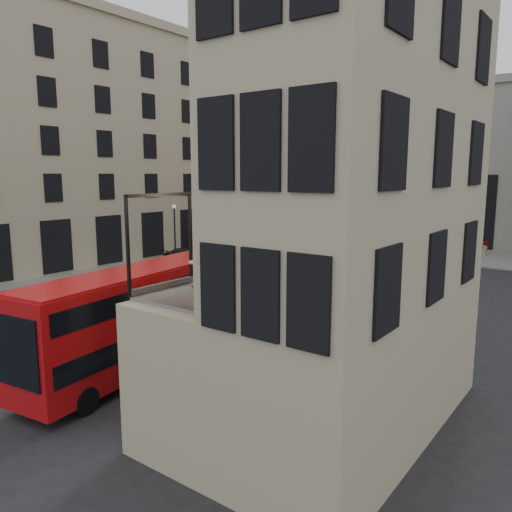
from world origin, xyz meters
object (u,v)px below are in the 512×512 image
Objects in this scene: street_lamp_a at (175,237)px; pedestrian_e at (209,243)px; car_b at (290,260)px; cyclist at (249,268)px; cafe_table_near at (199,270)px; cafe_table_far at (298,250)px; street_lamp_b at (361,229)px; bicycle at (263,270)px; pedestrian_b at (323,235)px; traffic_light_far at (257,228)px; pedestrian_a at (260,235)px; traffic_light_near at (284,264)px; bus_far at (258,231)px; car_c at (187,255)px; cafe_chair_a at (251,284)px; pedestrian_d at (485,249)px; car_a at (229,262)px; bus_near at (136,315)px; pedestrian_c at (451,243)px; cafe_chair_c at (302,267)px; cafe_chair_d at (333,259)px; cafe_chair_b at (283,271)px; cafe_table_mid at (248,257)px.

pedestrian_e is (-2.00, 6.88, -1.54)m from street_lamp_a.
car_b is 2.69× the size of cyclist.
cafe_table_near reaches higher than cafe_table_far.
pedestrian_e is at bearing -144.96° from street_lamp_b.
street_lamp_a is 7.33m from pedestrian_e.
bicycle is 0.99× the size of pedestrian_b.
traffic_light_far is 0.71× the size of street_lamp_a.
pedestrian_a is (-2.00, 15.85, -1.55)m from street_lamp_a.
bus_far is at bearing 131.41° from traffic_light_near.
cafe_chair_a is at bearing 154.50° from car_c.
cafe_chair_a reaches higher than pedestrian_b.
bicycle is 1.09× the size of cyclist.
street_lamp_b reaches higher than pedestrian_d.
car_c is at bearing -97.81° from traffic_light_far.
bus_far is 10.01m from car_a.
pedestrian_c is (1.02, 41.12, -1.46)m from bus_near.
cafe_chair_a is at bearing -62.17° from car_a.
street_lamp_a reaches higher than car_c.
cafe_chair_a reaches higher than cafe_table_far.
cafe_chair_a reaches higher than cyclist.
pedestrian_b is 2.34× the size of cafe_chair_a.
bus_near reaches higher than pedestrian_a.
bus_far reaches higher than bicycle.
cyclist is at bearing -37.19° from car_a.
bus_far reaches higher than pedestrian_d.
bus_far is at bearing -78.50° from pedestrian_a.
pedestrian_c reaches higher than pedestrian_e.
cafe_chair_c and cafe_chair_d have the same top height.
cafe_chair_d is (23.64, -16.13, 4.22)m from car_c.
bus_far is (3.05, 8.68, -0.02)m from street_lamp_a.
bus_far is at bearing 25.21° from bicycle.
street_lamp_b is 2.77× the size of bicycle.
bus_far is 12.89× the size of cafe_chair_a.
bus_far is at bearing 131.62° from cafe_chair_d.
cyclist is 0.91× the size of pedestrian_b.
cyclist is at bearing 136.91° from cafe_chair_d.
street_lamp_b is 15.95m from pedestrian_e.
bus_near is 26.10m from car_c.
cafe_chair_a is at bearing -158.50° from bicycle.
traffic_light_near is 4.85× the size of cafe_table_near.
cafe_chair_c is at bearing 158.80° from car_c.
street_lamp_a is 2.74× the size of pedestrian_b.
traffic_light_far reaches higher than car_a.
car_a is 24.55m from cafe_chair_c.
pedestrian_b is 1.04× the size of pedestrian_c.
pedestrian_e is 2.17× the size of cafe_table_near.
car_a is 3.46m from bicycle.
traffic_light_near is 4.57× the size of cafe_chair_a.
cafe_chair_b is at bearing 25.43° from pedestrian_e.
cafe_table_mid reaches higher than pedestrian_a.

